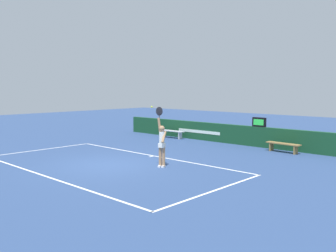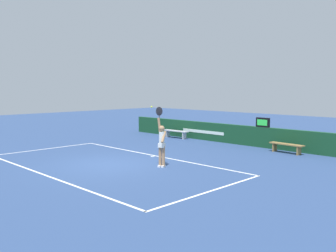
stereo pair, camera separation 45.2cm
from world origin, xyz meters
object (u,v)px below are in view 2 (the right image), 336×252
Objects in this scene: speed_display at (263,122)px; courtside_bench_near at (176,132)px; tennis_player at (162,142)px; courtside_bench_far at (287,146)px; tennis_ball at (152,107)px.

speed_display is 5.65m from courtside_bench_near.
courtside_bench_near is (-5.24, 6.24, -0.59)m from tennis_player.
courtside_bench_far is (7.21, -0.04, -0.02)m from courtside_bench_near.
courtside_bench_near is at bearing -173.30° from speed_display.
tennis_player is 8.17m from courtside_bench_near.
courtside_bench_near is (-5.53, -0.65, -0.92)m from speed_display.
tennis_ball is 0.04× the size of courtside_bench_near.
speed_display is 10.47× the size of tennis_ball.
speed_display is 0.41× the size of courtside_bench_near.
tennis_player is 1.38× the size of courtside_bench_far.
tennis_ball is 7.14m from courtside_bench_far.
tennis_ball is at bearing -108.78° from courtside_bench_far.
courtside_bench_far is at bearing 72.36° from tennis_player.
tennis_ball reaches higher than courtside_bench_far.
tennis_player is (-0.30, -6.89, -0.33)m from speed_display.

